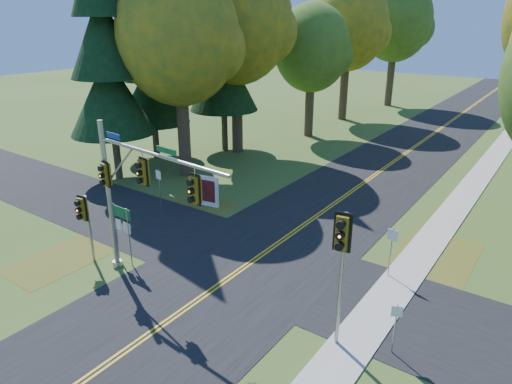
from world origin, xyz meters
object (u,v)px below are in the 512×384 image
Objects in this scene: traffic_mast at (132,187)px; route_sign_cluster at (122,223)px; east_signal_pole at (342,248)px; info_kiosk at (208,191)px.

traffic_mast is 2.62× the size of route_sign_cluster.
info_kiosk is (-11.79, 7.06, -2.95)m from east_signal_pole.
east_signal_pole reaches higher than route_sign_cluster.
traffic_mast is 9.28m from info_kiosk.
traffic_mast is 4.01× the size of info_kiosk.
route_sign_cluster is (-1.84, 0.71, -2.35)m from traffic_mast.
info_kiosk is at bearing 116.44° from traffic_mast.
east_signal_pole reaches higher than info_kiosk.
traffic_mast reaches higher than east_signal_pole.
traffic_mast reaches higher than info_kiosk.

